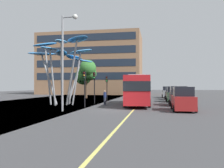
# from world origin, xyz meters

# --- Properties ---
(ground) EXTENTS (120.00, 240.00, 0.10)m
(ground) POSITION_xyz_m (-0.68, 0.00, -0.05)
(ground) COLOR #424244
(red_bus) EXTENTS (3.43, 11.56, 3.56)m
(red_bus) POSITION_xyz_m (1.98, 6.43, 1.95)
(red_bus) COLOR red
(red_bus) RESTS_ON ground
(leaf_sculpture) EXTENTS (10.11, 8.60, 7.79)m
(leaf_sculpture) POSITION_xyz_m (-6.92, 5.39, 6.08)
(leaf_sculpture) COLOR #9EA0A5
(leaf_sculpture) RESTS_ON ground
(traffic_light_kerb_near) EXTENTS (0.28, 0.42, 3.78)m
(traffic_light_kerb_near) POSITION_xyz_m (-3.21, 2.31, 2.73)
(traffic_light_kerb_near) COLOR black
(traffic_light_kerb_near) RESTS_ON ground
(traffic_light_kerb_far) EXTENTS (0.28, 0.42, 3.94)m
(traffic_light_kerb_far) POSITION_xyz_m (-3.17, 6.21, 2.84)
(traffic_light_kerb_far) COLOR black
(traffic_light_kerb_far) RESTS_ON ground
(traffic_light_island_mid) EXTENTS (0.28, 0.42, 3.63)m
(traffic_light_island_mid) POSITION_xyz_m (-2.53, 10.61, 2.63)
(traffic_light_island_mid) COLOR black
(traffic_light_island_mid) RESTS_ON ground
(car_parked_near) EXTENTS (2.00, 4.13, 2.19)m
(car_parked_near) POSITION_xyz_m (6.59, 0.62, 1.02)
(car_parked_near) COLOR maroon
(car_parked_near) RESTS_ON ground
(car_parked_mid) EXTENTS (2.09, 4.58, 2.24)m
(car_parked_mid) POSITION_xyz_m (6.75, 6.77, 1.04)
(car_parked_mid) COLOR black
(car_parked_mid) RESTS_ON ground
(car_parked_far) EXTENTS (2.08, 3.84, 2.14)m
(car_parked_far) POSITION_xyz_m (6.68, 13.11, 1.00)
(car_parked_far) COLOR #2D5138
(car_parked_far) RESTS_ON ground
(car_side_street) EXTENTS (1.91, 4.25, 2.09)m
(car_side_street) POSITION_xyz_m (6.67, 19.20, 0.97)
(car_side_street) COLOR black
(car_side_street) RESTS_ON ground
(car_far_side) EXTENTS (2.00, 4.30, 2.19)m
(car_far_side) POSITION_xyz_m (6.44, 25.64, 1.02)
(car_far_side) COLOR gray
(car_far_side) RESTS_ON ground
(street_lamp) EXTENTS (1.50, 0.44, 8.66)m
(street_lamp) POSITION_xyz_m (-3.80, -1.51, 5.41)
(street_lamp) COLOR gray
(street_lamp) RESTS_ON ground
(tree_pavement_near) EXTENTS (4.43, 4.68, 7.08)m
(tree_pavement_near) POSITION_xyz_m (-8.68, 20.81, 4.64)
(tree_pavement_near) COLOR brown
(tree_pavement_near) RESTS_ON ground
(pedestrian) EXTENTS (0.34, 0.34, 1.74)m
(pedestrian) POSITION_xyz_m (-1.71, 5.54, 0.88)
(pedestrian) COLOR #2D3342
(pedestrian) RESTS_ON ground
(backdrop_building) EXTENTS (27.89, 13.52, 16.54)m
(backdrop_building) POSITION_xyz_m (-13.63, 42.87, 8.28)
(backdrop_building) COLOR #936B4C
(backdrop_building) RESTS_ON ground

